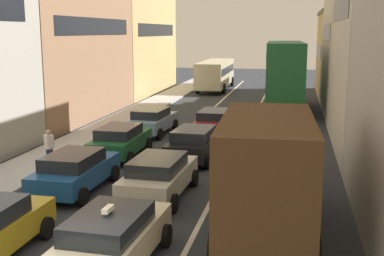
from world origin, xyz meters
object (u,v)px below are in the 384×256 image
at_px(removalist_box_truck, 267,168).
at_px(pedestrian_near_kerb, 49,146).
at_px(coupe_centre_lane_fourth, 215,122).
at_px(bus_mid_queue_primary, 284,73).
at_px(taxi_centre_lane_front, 111,238).
at_px(sedan_left_lane_fourth, 152,120).
at_px(wagon_left_lane_second, 75,170).
at_px(hatchback_centre_lane_third, 194,143).
at_px(sedan_centre_lane_second, 159,175).
at_px(sedan_left_lane_third, 120,140).
at_px(bus_far_queue_secondary, 216,72).
at_px(sedan_right_lane_behind_truck, 268,151).

relative_size(removalist_box_truck, pedestrian_near_kerb, 4.70).
distance_m(coupe_centre_lane_fourth, bus_mid_queue_primary, 10.53).
height_order(taxi_centre_lane_front, sedan_left_lane_fourth, taxi_centre_lane_front).
relative_size(wagon_left_lane_second, hatchback_centre_lane_third, 0.99).
relative_size(taxi_centre_lane_front, bus_mid_queue_primary, 0.41).
height_order(sedan_centre_lane_second, coupe_centre_lane_fourth, same).
distance_m(hatchback_centre_lane_third, sedan_left_lane_third, 3.51).
relative_size(wagon_left_lane_second, sedan_left_lane_fourth, 0.99).
xyz_separation_m(bus_mid_queue_primary, bus_far_queue_secondary, (-7.08, 12.41, -1.07)).
relative_size(wagon_left_lane_second, sedan_left_lane_third, 1.00).
bearing_deg(bus_mid_queue_primary, hatchback_centre_lane_third, 164.21).
distance_m(taxi_centre_lane_front, hatchback_centre_lane_third, 10.85).
relative_size(sedan_left_lane_third, bus_far_queue_secondary, 0.41).
bearing_deg(bus_far_queue_secondary, hatchback_centre_lane_third, -173.57).
distance_m(removalist_box_truck, sedan_left_lane_third, 10.57).
distance_m(sedan_centre_lane_second, sedan_left_lane_third, 6.16).
xyz_separation_m(taxi_centre_lane_front, bus_mid_queue_primary, (3.48, 26.01, 2.03)).
xyz_separation_m(removalist_box_truck, sedan_right_lane_behind_truck, (-0.33, 6.92, -1.18)).
height_order(coupe_centre_lane_fourth, bus_mid_queue_primary, bus_mid_queue_primary).
distance_m(removalist_box_truck, sedan_right_lane_behind_truck, 7.03).
xyz_separation_m(wagon_left_lane_second, bus_far_queue_secondary, (-0.11, 32.96, 0.96)).
distance_m(taxi_centre_lane_front, bus_mid_queue_primary, 26.32).
bearing_deg(taxi_centre_lane_front, wagon_left_lane_second, 34.85).
height_order(wagon_left_lane_second, sedan_left_lane_third, same).
relative_size(hatchback_centre_lane_third, sedan_left_lane_third, 1.01).
height_order(removalist_box_truck, sedan_left_lane_third, removalist_box_truck).
bearing_deg(wagon_left_lane_second, hatchback_centre_lane_third, -31.06).
bearing_deg(pedestrian_near_kerb, sedan_centre_lane_second, -102.71).
distance_m(wagon_left_lane_second, hatchback_centre_lane_third, 6.36).
xyz_separation_m(taxi_centre_lane_front, coupe_centre_lane_fourth, (-0.07, 16.31, -0.00)).
bearing_deg(sedan_right_lane_behind_truck, removalist_box_truck, -176.60).
distance_m(wagon_left_lane_second, coupe_centre_lane_fourth, 11.38).
bearing_deg(sedan_left_lane_third, bus_mid_queue_primary, -25.23).
distance_m(taxi_centre_lane_front, sedan_left_lane_fourth, 16.44).
bearing_deg(wagon_left_lane_second, sedan_centre_lane_second, -88.91).
bearing_deg(wagon_left_lane_second, coupe_centre_lane_fourth, -16.68).
height_order(sedan_left_lane_fourth, sedan_right_lane_behind_truck, same).
bearing_deg(wagon_left_lane_second, sedan_left_lane_fourth, 1.78).
bearing_deg(pedestrian_near_kerb, bus_far_queue_secondary, 9.28).
height_order(taxi_centre_lane_front, sedan_right_lane_behind_truck, taxi_centre_lane_front).
distance_m(coupe_centre_lane_fourth, sedan_right_lane_behind_truck, 7.17).
distance_m(sedan_left_lane_fourth, bus_mid_queue_primary, 12.45).
height_order(wagon_left_lane_second, sedan_left_lane_fourth, same).
relative_size(sedan_left_lane_fourth, pedestrian_near_kerb, 2.64).
height_order(taxi_centre_lane_front, bus_far_queue_secondary, bus_far_queue_secondary).
distance_m(hatchback_centre_lane_third, bus_mid_queue_primary, 15.71).
relative_size(removalist_box_truck, coupe_centre_lane_fourth, 1.80).
relative_size(sedan_right_lane_behind_truck, bus_far_queue_secondary, 0.41).
distance_m(coupe_centre_lane_fourth, bus_far_queue_secondary, 22.41).
bearing_deg(bus_mid_queue_primary, sedan_left_lane_third, 152.76).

